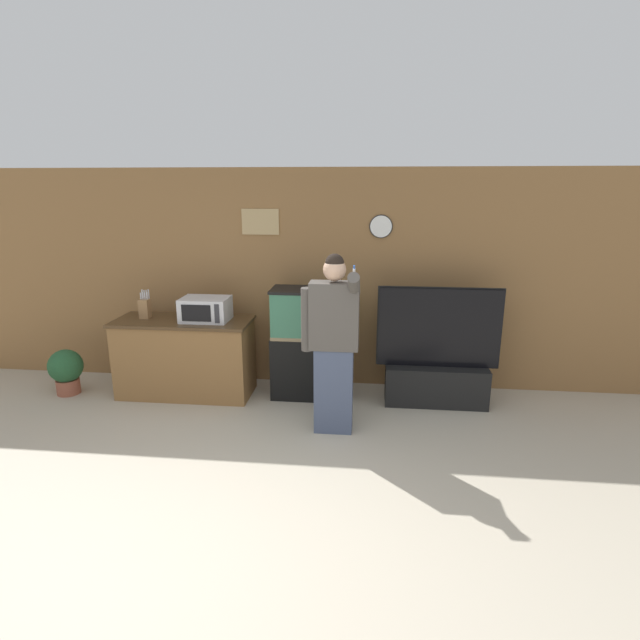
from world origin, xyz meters
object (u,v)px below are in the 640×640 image
(counter_island, at_px, (186,357))
(knife_block, at_px, (145,308))
(microwave, at_px, (206,309))
(aquarium_on_stand, at_px, (308,343))
(tv_on_stand, at_px, (436,370))
(person_standing, at_px, (333,342))
(potted_plant, at_px, (66,369))

(counter_island, bearing_deg, knife_block, 176.91)
(microwave, xyz_separation_m, knife_block, (-0.73, 0.03, -0.01))
(aquarium_on_stand, height_order, tv_on_stand, tv_on_stand)
(microwave, height_order, tv_on_stand, tv_on_stand)
(counter_island, distance_m, person_standing, 1.99)
(tv_on_stand, xyz_separation_m, person_standing, (-1.11, -0.78, 0.54))
(microwave, xyz_separation_m, tv_on_stand, (2.62, 0.05, -0.65))
(knife_block, height_order, potted_plant, knife_block)
(counter_island, xyz_separation_m, potted_plant, (-1.41, -0.15, -0.15))
(knife_block, xyz_separation_m, tv_on_stand, (3.35, 0.02, -0.64))
(person_standing, bearing_deg, counter_island, 157.70)
(knife_block, relative_size, person_standing, 0.19)
(tv_on_stand, relative_size, person_standing, 0.76)
(counter_island, relative_size, knife_block, 4.74)
(microwave, relative_size, knife_block, 1.61)
(knife_block, relative_size, aquarium_on_stand, 0.26)
(person_standing, bearing_deg, potted_plant, 169.68)
(counter_island, xyz_separation_m, tv_on_stand, (2.89, 0.04, -0.07))
(tv_on_stand, bearing_deg, aquarium_on_stand, 177.45)
(microwave, height_order, aquarium_on_stand, aquarium_on_stand)
(person_standing, xyz_separation_m, potted_plant, (-3.20, 0.58, -0.63))
(counter_island, xyz_separation_m, microwave, (0.28, -0.00, 0.59))
(knife_block, height_order, person_standing, person_standing)
(counter_island, xyz_separation_m, knife_block, (-0.45, 0.02, 0.57))
(tv_on_stand, distance_m, potted_plant, 4.31)
(microwave, distance_m, knife_block, 0.73)
(counter_island, height_order, potted_plant, counter_island)
(aquarium_on_stand, xyz_separation_m, potted_plant, (-2.84, -0.26, -0.34))
(microwave, bearing_deg, aquarium_on_stand, 5.68)
(counter_island, bearing_deg, tv_on_stand, 0.88)
(microwave, bearing_deg, knife_block, 177.74)
(aquarium_on_stand, distance_m, tv_on_stand, 1.49)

